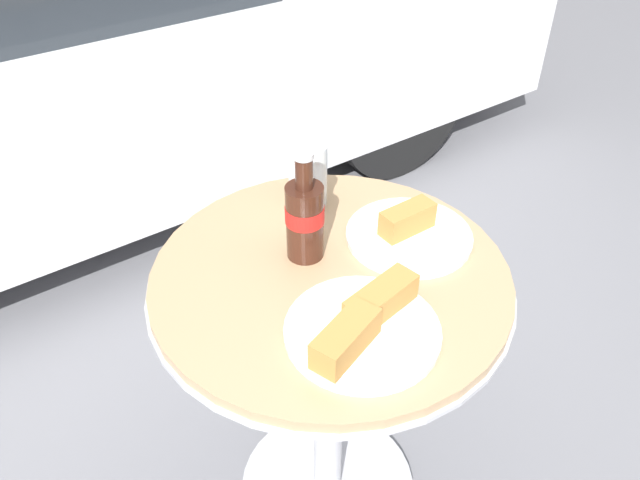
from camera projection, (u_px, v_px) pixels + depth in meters
The scene contains 5 objects.
bistro_table at pixel (329, 345), 1.22m from camera, with size 0.65×0.65×0.71m.
cola_bottle_left at pixel (305, 217), 1.09m from camera, with size 0.07×0.07×0.21m.
drinking_glass at pixel (308, 177), 1.23m from camera, with size 0.08×0.08×0.13m.
lunch_plate_near at pixel (409, 232), 1.17m from camera, with size 0.24×0.24×0.06m.
lunch_plate_far at pixel (363, 325), 0.97m from camera, with size 0.25×0.25×0.06m.
Camera 1 is at (-0.50, -0.67, 1.43)m, focal length 35.00 mm.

